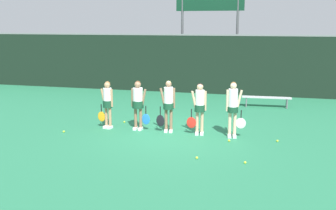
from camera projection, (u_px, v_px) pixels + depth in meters
ground_plane at (169, 132)px, 13.13m from camera, size 140.00×140.00×0.00m
fence_windscreen at (206, 64)px, 20.09m from camera, size 60.00×0.08×3.04m
scoreboard at (210, 9)px, 21.44m from camera, size 3.73×0.15×5.53m
bench_courtside at (267, 98)px, 17.01m from camera, size 2.10×0.47×0.45m
player_0 at (107, 101)px, 13.49m from camera, size 0.61×0.34×1.64m
player_1 at (138, 101)px, 13.28m from camera, size 0.66×0.39×1.69m
player_2 at (168, 102)px, 13.01m from camera, size 0.62×0.35×1.73m
player_3 at (200, 105)px, 12.71m from camera, size 0.63×0.34×1.70m
player_4 at (233, 105)px, 12.38m from camera, size 0.64×0.34×1.79m
tennis_ball_0 at (111, 116)px, 15.36m from camera, size 0.07×0.07×0.07m
tennis_ball_1 at (197, 158)px, 10.57m from camera, size 0.07×0.07×0.07m
tennis_ball_2 at (64, 132)px, 13.12m from camera, size 0.07×0.07×0.07m
tennis_ball_3 at (229, 141)px, 12.11m from camera, size 0.07×0.07×0.07m
tennis_ball_4 at (277, 141)px, 12.08m from camera, size 0.07×0.07×0.07m
tennis_ball_5 at (124, 122)px, 14.41m from camera, size 0.07×0.07×0.07m
tennis_ball_6 at (245, 162)px, 10.21m from camera, size 0.07×0.07×0.07m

